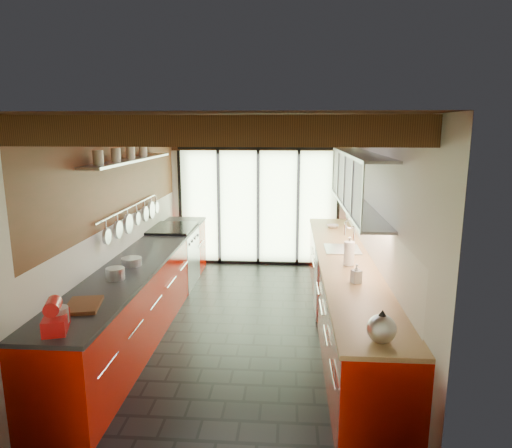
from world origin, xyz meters
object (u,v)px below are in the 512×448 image
(kettle, at_px, (382,327))
(bowl, at_px, (333,226))
(paper_towel, at_px, (349,254))
(stand_mixer, at_px, (56,317))
(soap_bottle, at_px, (356,274))

(kettle, height_order, bowl, kettle)
(paper_towel, bearing_deg, stand_mixer, -142.65)
(paper_towel, relative_size, soap_bottle, 1.66)
(paper_towel, relative_size, bowl, 1.72)
(stand_mixer, distance_m, kettle, 2.54)
(bowl, bearing_deg, soap_bottle, -90.00)
(stand_mixer, relative_size, soap_bottle, 1.69)
(soap_bottle, relative_size, bowl, 1.03)
(soap_bottle, xyz_separation_m, bowl, (0.00, 2.68, -0.08))
(kettle, bearing_deg, bowl, 90.00)
(soap_bottle, bearing_deg, bowl, 90.00)
(stand_mixer, relative_size, kettle, 1.20)
(soap_bottle, bearing_deg, kettle, -90.00)
(stand_mixer, relative_size, bowl, 1.75)
(kettle, height_order, paper_towel, paper_towel)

